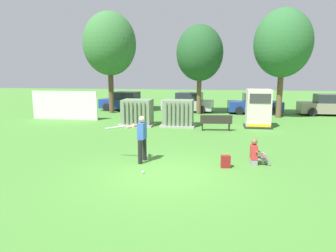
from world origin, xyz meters
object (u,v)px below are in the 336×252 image
at_px(transformer_west, 137,113).
at_px(batter, 141,136).
at_px(transformer_mid_west, 178,113).
at_px(sports_ball, 143,172).
at_px(backpack, 226,162).
at_px(parked_car_right_of_center, 255,104).
at_px(seated_spectator, 257,154).
at_px(parked_car_leftmost, 125,102).
at_px(parked_car_left_of_center, 188,103).
at_px(park_bench, 216,122).
at_px(parked_car_rightmost, 328,106).
at_px(generator_enclosure, 258,109).

height_order(transformer_west, batter, batter).
distance_m(transformer_mid_west, batter, 7.84).
relative_size(transformer_mid_west, sports_ball, 23.33).
bearing_deg(transformer_west, backpack, -56.31).
bearing_deg(parked_car_right_of_center, seated_spectator, -96.31).
height_order(sports_ball, backpack, backpack).
xyz_separation_m(parked_car_leftmost, parked_car_left_of_center, (5.51, -0.03, 0.00)).
distance_m(transformer_west, transformer_mid_west, 2.58).
height_order(park_bench, parked_car_left_of_center, parked_car_left_of_center).
height_order(transformer_west, transformer_mid_west, same).
height_order(parked_car_right_of_center, parked_car_rightmost, same).
xyz_separation_m(park_bench, backpack, (0.38, -6.80, -0.32)).
xyz_separation_m(park_bench, parked_car_leftmost, (-7.90, 8.20, 0.22)).
bearing_deg(parked_car_rightmost, parked_car_left_of_center, 178.10).
height_order(sports_ball, seated_spectator, seated_spectator).
xyz_separation_m(batter, parked_car_leftmost, (-5.17, 14.79, -0.22)).
distance_m(park_bench, seated_spectator, 6.43).
relative_size(transformer_mid_west, generator_enclosure, 0.91).
distance_m(sports_ball, parked_car_left_of_center, 16.05).
bearing_deg(park_bench, batter, -112.51).
bearing_deg(batter, sports_ball, -73.02).
bearing_deg(transformer_west, sports_ball, -74.12).
relative_size(transformer_mid_west, parked_car_leftmost, 0.48).
bearing_deg(parked_car_rightmost, batter, -127.96).
distance_m(park_bench, sports_ball, 8.22).
height_order(parked_car_left_of_center, parked_car_rightmost, same).
bearing_deg(sports_ball, seated_spectator, 22.86).
xyz_separation_m(park_bench, seated_spectator, (1.50, -6.25, -0.16)).
height_order(transformer_west, backpack, transformer_west).
bearing_deg(generator_enclosure, transformer_mid_west, -176.01).
bearing_deg(parked_car_leftmost, parked_car_left_of_center, -0.34).
relative_size(sports_ball, parked_car_right_of_center, 0.02).
bearing_deg(batter, backpack, -3.80).
bearing_deg(parked_car_rightmost, backpack, -119.07).
bearing_deg(park_bench, seated_spectator, -76.54).
distance_m(transformer_west, sports_ball, 9.38).
distance_m(sports_ball, parked_car_right_of_center, 16.70).
bearing_deg(sports_ball, batter, 106.98).
relative_size(generator_enclosure, backpack, 5.23).
height_order(batter, seated_spectator, batter).
height_order(backpack, parked_car_left_of_center, parked_car_left_of_center).
xyz_separation_m(park_bench, parked_car_left_of_center, (-2.39, 8.17, 0.22)).
relative_size(transformer_mid_west, parked_car_right_of_center, 0.49).
xyz_separation_m(backpack, parked_car_right_of_center, (2.68, 14.72, 0.54)).
bearing_deg(parked_car_leftmost, parked_car_rightmost, -1.37).
height_order(seated_spectator, parked_car_right_of_center, parked_car_right_of_center).
bearing_deg(batter, generator_enclosure, 57.38).
height_order(park_bench, parked_car_rightmost, parked_car_rightmost).
distance_m(transformer_mid_west, parked_car_leftmost, 8.92).
relative_size(transformer_west, park_bench, 1.15).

